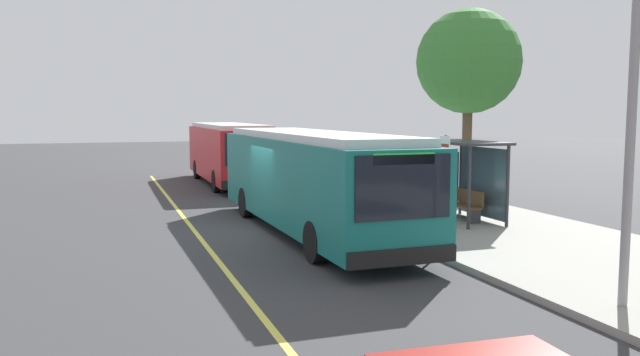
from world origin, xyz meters
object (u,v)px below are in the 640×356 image
at_px(transit_bus_second, 229,151).
at_px(route_sign_post, 445,175).
at_px(transit_bus_main, 312,178).
at_px(waiting_bench, 464,205).

height_order(transit_bus_second, route_sign_post, same).
height_order(transit_bus_main, route_sign_post, same).
relative_size(transit_bus_second, waiting_bench, 6.41).
relative_size(transit_bus_second, route_sign_post, 3.66).
bearing_deg(transit_bus_second, transit_bus_main, -0.65).
relative_size(waiting_bench, route_sign_post, 0.57).
distance_m(transit_bus_main, route_sign_post, 4.18).
distance_m(transit_bus_second, route_sign_post, 17.06).
bearing_deg(transit_bus_main, transit_bus_second, 179.35).
bearing_deg(waiting_bench, route_sign_post, -38.51).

